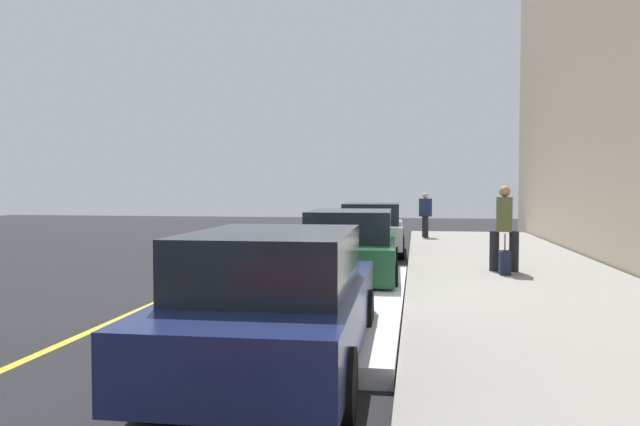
# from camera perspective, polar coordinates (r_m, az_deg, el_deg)

# --- Properties ---
(ground_plane) EXTENTS (56.00, 56.00, 0.00)m
(ground_plane) POSITION_cam_1_polar(r_m,az_deg,el_deg) (11.61, 3.25, -7.32)
(ground_plane) COLOR black
(sidewalk) EXTENTS (28.00, 4.60, 0.15)m
(sidewalk) POSITION_cam_1_polar(r_m,az_deg,el_deg) (11.73, 19.62, -6.98)
(sidewalk) COLOR gray
(sidewalk) RESTS_ON ground
(lane_stripe_centre) EXTENTS (28.00, 0.14, 0.01)m
(lane_stripe_centre) POSITION_cam_1_polar(r_m,az_deg,el_deg) (12.35, -11.80, -6.76)
(lane_stripe_centre) COLOR gold
(lane_stripe_centre) RESTS_ON ground
(snow_bank_curb) EXTENTS (7.53, 0.56, 0.22)m
(snow_bank_curb) POSITION_cam_1_polar(r_m,az_deg,el_deg) (9.64, 6.24, -8.67)
(snow_bank_curb) COLOR white
(snow_bank_curb) RESTS_ON ground
(parked_car_navy) EXTENTS (4.57, 1.97, 1.51)m
(parked_car_navy) POSITION_cam_1_polar(r_m,az_deg,el_deg) (6.45, -4.14, -8.32)
(parked_car_navy) COLOR black
(parked_car_navy) RESTS_ON ground
(parked_car_green) EXTENTS (4.41, 2.00, 1.51)m
(parked_car_green) POSITION_cam_1_polar(r_m,az_deg,el_deg) (12.16, 2.98, -3.27)
(parked_car_green) COLOR black
(parked_car_green) RESTS_ON ground
(parked_car_silver) EXTENTS (4.28, 2.00, 1.51)m
(parked_car_silver) POSITION_cam_1_polar(r_m,az_deg,el_deg) (17.81, 4.97, -1.48)
(parked_car_silver) COLOR black
(parked_car_silver) RESTS_ON ground
(pedestrian_olive_coat) EXTENTS (0.55, 0.61, 1.86)m
(pedestrian_olive_coat) POSITION_cam_1_polar(r_m,az_deg,el_deg) (13.50, 17.22, -1.18)
(pedestrian_olive_coat) COLOR black
(pedestrian_olive_coat) RESTS_ON sidewalk
(pedestrian_navy_coat) EXTENTS (0.54, 0.47, 1.64)m
(pedestrian_navy_coat) POSITION_cam_1_polar(r_m,az_deg,el_deg) (22.22, 10.04, -0.05)
(pedestrian_navy_coat) COLOR black
(pedestrian_navy_coat) RESTS_ON sidewalk
(rolling_suitcase) EXTENTS (0.34, 0.22, 0.86)m
(rolling_suitcase) POSITION_cam_1_polar(r_m,az_deg,el_deg) (13.08, 17.24, -4.54)
(rolling_suitcase) COLOR #191E38
(rolling_suitcase) RESTS_ON sidewalk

